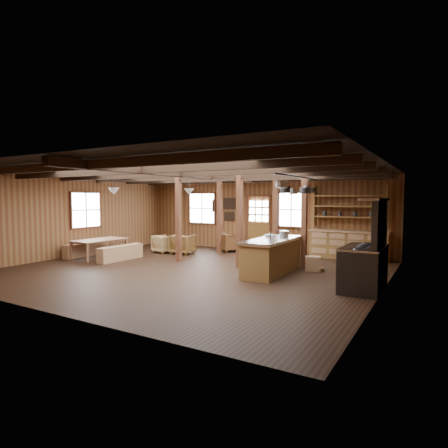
# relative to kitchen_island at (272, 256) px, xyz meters

# --- Properties ---
(room) EXTENTS (10.04, 9.04, 2.84)m
(room) POSITION_rel_kitchen_island_xyz_m (-2.14, -0.72, 0.92)
(room) COLOR black
(room) RESTS_ON ground
(ceiling_joists) EXTENTS (9.80, 8.82, 0.18)m
(ceiling_joists) POSITION_rel_kitchen_island_xyz_m (-2.14, -0.54, 2.20)
(ceiling_joists) COLOR black
(ceiling_joists) RESTS_ON ceiling
(timber_posts) EXTENTS (3.95, 2.35, 2.80)m
(timber_posts) POSITION_rel_kitchen_island_xyz_m (-1.62, 1.36, 0.92)
(timber_posts) COLOR #432213
(timber_posts) RESTS_ON floor
(back_door) EXTENTS (1.02, 0.08, 2.15)m
(back_door) POSITION_rel_kitchen_island_xyz_m (-2.14, 3.73, 0.40)
(back_door) COLOR brown
(back_door) RESTS_ON floor
(window_back_left) EXTENTS (1.32, 0.06, 1.32)m
(window_back_left) POSITION_rel_kitchen_island_xyz_m (-4.74, 3.74, 1.12)
(window_back_left) COLOR white
(window_back_left) RESTS_ON wall_back
(window_back_right) EXTENTS (1.02, 0.06, 1.32)m
(window_back_right) POSITION_rel_kitchen_island_xyz_m (-0.84, 3.74, 1.12)
(window_back_right) COLOR white
(window_back_right) RESTS_ON wall_back
(window_left) EXTENTS (0.14, 1.24, 1.32)m
(window_left) POSITION_rel_kitchen_island_xyz_m (-7.10, -0.22, 1.12)
(window_left) COLOR white
(window_left) RESTS_ON wall_back
(notice_boards) EXTENTS (1.08, 0.03, 0.90)m
(notice_boards) POSITION_rel_kitchen_island_xyz_m (-3.64, 3.73, 1.16)
(notice_boards) COLOR silver
(notice_boards) RESTS_ON wall_back
(back_counter) EXTENTS (2.55, 0.60, 2.45)m
(back_counter) POSITION_rel_kitchen_island_xyz_m (1.26, 3.48, 0.12)
(back_counter) COLOR brown
(back_counter) RESTS_ON floor
(pendant_lamps) EXTENTS (1.86, 2.36, 0.66)m
(pendant_lamps) POSITION_rel_kitchen_island_xyz_m (-4.39, 0.28, 1.77)
(pendant_lamps) COLOR #2D2D30
(pendant_lamps) RESTS_ON ceiling
(pot_rack) EXTENTS (0.42, 3.00, 0.45)m
(pot_rack) POSITION_rel_kitchen_island_xyz_m (0.87, -0.50, 1.80)
(pot_rack) COLOR #2D2D30
(pot_rack) RESTS_ON ceiling
(kitchen_island) EXTENTS (0.94, 2.52, 1.20)m
(kitchen_island) POSITION_rel_kitchen_island_xyz_m (0.00, 0.00, 0.00)
(kitchen_island) COLOR brown
(kitchen_island) RESTS_ON floor
(step_stool) EXTENTS (0.54, 0.45, 0.41)m
(step_stool) POSITION_rel_kitchen_island_xyz_m (0.86, 0.87, -0.27)
(step_stool) COLOR #996645
(step_stool) RESTS_ON floor
(commercial_range) EXTENTS (0.84, 1.64, 2.03)m
(commercial_range) POSITION_rel_kitchen_island_xyz_m (2.50, -0.65, 0.17)
(commercial_range) COLOR #2D2D30
(commercial_range) RESTS_ON floor
(dining_table) EXTENTS (1.09, 1.84, 0.63)m
(dining_table) POSITION_rel_kitchen_island_xyz_m (-6.04, -0.52, -0.16)
(dining_table) COLOR #905F41
(dining_table) RESTS_ON floor
(bench_wall) EXTENTS (0.32, 1.69, 0.46)m
(bench_wall) POSITION_rel_kitchen_island_xyz_m (-6.79, -0.52, -0.25)
(bench_wall) COLOR #996645
(bench_wall) RESTS_ON floor
(bench_aisle) EXTENTS (0.33, 1.74, 0.48)m
(bench_aisle) POSITION_rel_kitchen_island_xyz_m (-5.10, -0.52, -0.24)
(bench_aisle) COLOR #996645
(bench_aisle) RESTS_ON floor
(armchair_a) EXTENTS (0.85, 0.86, 0.70)m
(armchair_a) POSITION_rel_kitchen_island_xyz_m (-4.20, 1.64, -0.13)
(armchair_a) COLOR brown
(armchair_a) RESTS_ON floor
(armchair_b) EXTENTS (1.04, 1.05, 0.70)m
(armchair_b) POSITION_rel_kitchen_island_xyz_m (-3.03, 3.08, -0.13)
(armchair_b) COLOR brown
(armchair_b) RESTS_ON floor
(armchair_c) EXTENTS (0.83, 0.85, 0.65)m
(armchair_c) POSITION_rel_kitchen_island_xyz_m (-4.98, 1.54, -0.15)
(armchair_c) COLOR #9B7846
(armchair_c) RESTS_ON floor
(counter_pot) EXTENTS (0.27, 0.27, 0.16)m
(counter_pot) POSITION_rel_kitchen_island_xyz_m (0.06, 0.71, 0.54)
(counter_pot) COLOR #B6B8BE
(counter_pot) RESTS_ON kitchen_island
(bowl) EXTENTS (0.33, 0.33, 0.06)m
(bowl) POSITION_rel_kitchen_island_xyz_m (-0.29, 0.47, 0.49)
(bowl) COLOR silver
(bowl) RESTS_ON kitchen_island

